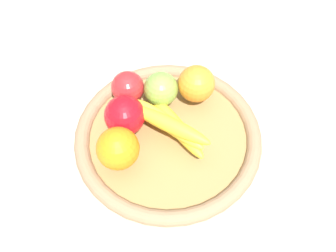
# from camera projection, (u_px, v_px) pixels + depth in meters

# --- Properties ---
(ground_plane) EXTENTS (2.40, 2.40, 0.00)m
(ground_plane) POSITION_uv_depth(u_px,v_px,m) (168.00, 142.00, 0.78)
(ground_plane) COLOR #C1B79E
(ground_plane) RESTS_ON ground
(basket) EXTENTS (0.38, 0.38, 0.04)m
(basket) POSITION_uv_depth(u_px,v_px,m) (168.00, 137.00, 0.76)
(basket) COLOR #9B7947
(basket) RESTS_ON ground_plane
(banana_bunch) EXTENTS (0.17, 0.15, 0.06)m
(banana_bunch) POSITION_uv_depth(u_px,v_px,m) (172.00, 125.00, 0.72)
(banana_bunch) COLOR yellow
(banana_bunch) RESTS_ON basket
(apple_0) EXTENTS (0.08, 0.08, 0.07)m
(apple_0) POSITION_uv_depth(u_px,v_px,m) (128.00, 88.00, 0.76)
(apple_0) COLOR red
(apple_0) RESTS_ON basket
(orange_0) EXTENTS (0.11, 0.11, 0.08)m
(orange_0) POSITION_uv_depth(u_px,v_px,m) (118.00, 148.00, 0.68)
(orange_0) COLOR orange
(orange_0) RESTS_ON basket
(apple_1) EXTENTS (0.10, 0.10, 0.07)m
(apple_1) POSITION_uv_depth(u_px,v_px,m) (162.00, 89.00, 0.76)
(apple_1) COLOR #7EA545
(apple_1) RESTS_ON basket
(apple_2) EXTENTS (0.11, 0.11, 0.08)m
(apple_2) POSITION_uv_depth(u_px,v_px,m) (125.00, 115.00, 0.72)
(apple_2) COLOR red
(apple_2) RESTS_ON basket
(orange_1) EXTENTS (0.11, 0.11, 0.08)m
(orange_1) POSITION_uv_depth(u_px,v_px,m) (196.00, 84.00, 0.76)
(orange_1) COLOR orange
(orange_1) RESTS_ON basket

